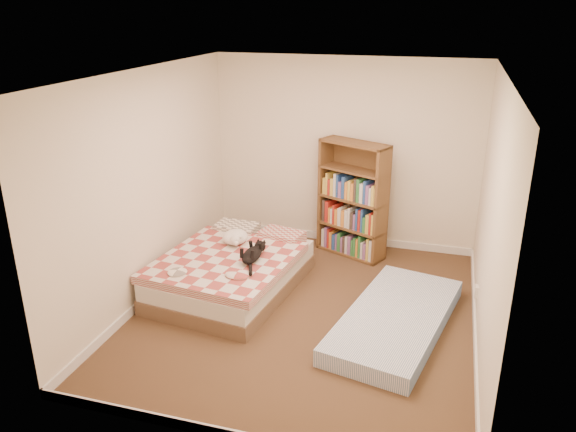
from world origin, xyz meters
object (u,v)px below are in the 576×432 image
(bed, at_px, (233,270))
(floor_mattress, at_px, (395,320))
(black_cat, at_px, (253,254))
(bookshelf, at_px, (352,213))
(white_dog, at_px, (236,237))

(bed, bearing_deg, floor_mattress, -3.01)
(floor_mattress, xyz_separation_m, black_cat, (-1.61, 0.23, 0.43))
(bookshelf, relative_size, black_cat, 2.21)
(floor_mattress, bearing_deg, bookshelf, 126.39)
(bookshelf, bearing_deg, black_cat, -95.29)
(black_cat, bearing_deg, floor_mattress, -3.72)
(bookshelf, xyz_separation_m, black_cat, (-0.84, -1.47, -0.03))
(bookshelf, height_order, floor_mattress, bookshelf)
(bed, height_order, black_cat, black_cat)
(floor_mattress, distance_m, black_cat, 1.68)
(bed, relative_size, white_dog, 4.98)
(floor_mattress, height_order, white_dog, white_dog)
(floor_mattress, bearing_deg, black_cat, -176.13)
(bed, relative_size, black_cat, 2.97)
(black_cat, bearing_deg, bookshelf, 64.74)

